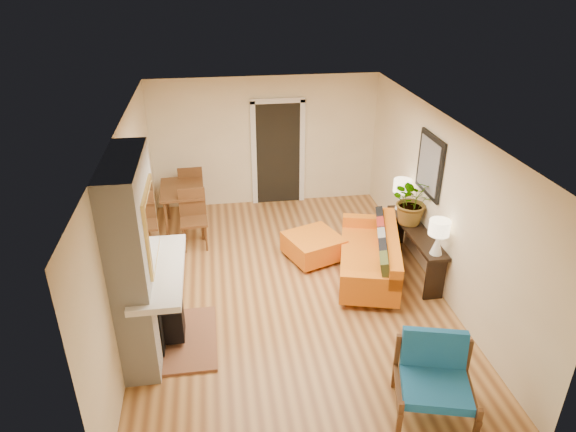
% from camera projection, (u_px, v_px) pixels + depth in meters
% --- Properties ---
extents(room_shell, '(6.50, 6.50, 6.50)m').
position_uv_depth(room_shell, '(300.00, 153.00, 9.79)').
color(room_shell, tan).
rests_on(room_shell, ground).
extents(fireplace, '(1.09, 1.68, 2.60)m').
position_uv_depth(fireplace, '(140.00, 264.00, 6.23)').
color(fireplace, white).
rests_on(fireplace, ground).
extents(sofa, '(1.37, 2.19, 0.80)m').
position_uv_depth(sofa, '(374.00, 256.00, 8.12)').
color(sofa, silver).
rests_on(sofa, ground).
extents(ottoman, '(1.07, 1.07, 0.42)m').
position_uv_depth(ottoman, '(313.00, 245.00, 8.63)').
color(ottoman, silver).
rests_on(ottoman, ground).
extents(blue_chair, '(1.03, 1.01, 0.88)m').
position_uv_depth(blue_chair, '(435.00, 373.00, 5.65)').
color(blue_chair, brown).
rests_on(blue_chair, ground).
extents(dining_table, '(0.85, 1.92, 1.03)m').
position_uv_depth(dining_table, '(187.00, 196.00, 9.41)').
color(dining_table, brown).
rests_on(dining_table, ground).
extents(console_table, '(0.34, 1.85, 0.72)m').
position_uv_depth(console_table, '(415.00, 238.00, 8.19)').
color(console_table, black).
rests_on(console_table, ground).
extents(lamp_near, '(0.30, 0.30, 0.54)m').
position_uv_depth(lamp_near, '(439.00, 233.00, 7.31)').
color(lamp_near, white).
rests_on(lamp_near, console_table).
extents(lamp_far, '(0.30, 0.30, 0.54)m').
position_uv_depth(lamp_far, '(402.00, 191.00, 8.65)').
color(lamp_far, white).
rests_on(lamp_far, console_table).
extents(houseplant, '(0.73, 0.63, 0.80)m').
position_uv_depth(houseplant, '(413.00, 200.00, 8.16)').
color(houseplant, '#1E5919').
rests_on(houseplant, console_table).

